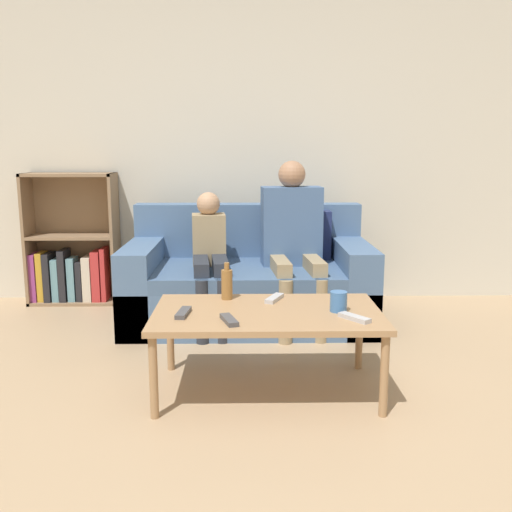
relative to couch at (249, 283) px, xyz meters
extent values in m
plane|color=tan|center=(0.01, -2.06, -0.27)|extent=(22.00, 22.00, 0.00)
cube|color=beige|center=(0.01, 0.69, 1.03)|extent=(12.00, 0.06, 2.60)
cube|color=#4C6B93|center=(-0.01, -0.04, -0.12)|extent=(1.71, 0.94, 0.31)
cube|color=#466288|center=(-0.01, -0.13, 0.09)|extent=(1.27, 0.76, 0.10)
cube|color=#4C6B93|center=(-0.01, 0.34, 0.34)|extent=(1.71, 0.18, 0.40)
cube|color=#4C6B93|center=(-0.75, -0.04, 0.01)|extent=(0.22, 0.94, 0.57)
cube|color=#4C6B93|center=(0.74, -0.04, 0.01)|extent=(0.22, 0.94, 0.57)
cube|color=navy|center=(0.43, 0.19, 0.32)|extent=(0.36, 0.12, 0.36)
cube|color=#8E7051|center=(-1.75, 0.51, 0.25)|extent=(0.02, 0.28, 1.04)
cube|color=#8E7051|center=(-1.06, 0.51, 0.25)|extent=(0.02, 0.28, 1.04)
cube|color=#8E7051|center=(-1.40, 0.64, 0.25)|extent=(0.70, 0.02, 1.04)
cube|color=#8E7051|center=(-1.40, 0.51, -0.26)|extent=(0.70, 0.28, 0.02)
cube|color=#8E7051|center=(-1.40, 0.51, 0.27)|extent=(0.66, 0.28, 0.02)
cube|color=#8E7051|center=(-1.40, 0.51, 0.75)|extent=(0.70, 0.28, 0.02)
cube|color=#993D84|center=(-1.71, 0.50, -0.06)|extent=(0.05, 0.20, 0.38)
cube|color=gold|center=(-1.66, 0.49, -0.05)|extent=(0.05, 0.17, 0.39)
cube|color=#232328|center=(-1.60, 0.50, -0.06)|extent=(0.05, 0.22, 0.38)
cube|color=#6699A8|center=(-1.54, 0.50, -0.08)|extent=(0.05, 0.17, 0.34)
cube|color=#232328|center=(-1.48, 0.50, -0.04)|extent=(0.05, 0.20, 0.41)
cube|color=#6699A8|center=(-1.41, 0.49, -0.08)|extent=(0.06, 0.16, 0.35)
cube|color=#232328|center=(-1.35, 0.50, -0.09)|extent=(0.04, 0.17, 0.32)
cube|color=beige|center=(-1.29, 0.50, -0.07)|extent=(0.07, 0.19, 0.36)
cube|color=red|center=(-1.21, 0.50, -0.05)|extent=(0.06, 0.19, 0.40)
cube|color=red|center=(-1.16, 0.50, -0.04)|extent=(0.04, 0.18, 0.43)
cylinder|color=#A87F56|center=(-0.45, -1.53, -0.07)|extent=(0.04, 0.04, 0.40)
cylinder|color=#A87F56|center=(0.62, -1.53, -0.07)|extent=(0.04, 0.04, 0.40)
cylinder|color=#A87F56|center=(-0.45, -0.94, -0.07)|extent=(0.04, 0.04, 0.40)
cylinder|color=#A87F56|center=(0.62, -0.94, -0.07)|extent=(0.04, 0.04, 0.40)
cube|color=#A87F56|center=(0.08, -1.23, 0.14)|extent=(1.14, 0.67, 0.03)
cylinder|color=#9E8966|center=(0.23, -0.51, -0.07)|extent=(0.10, 0.10, 0.41)
cylinder|color=#9E8966|center=(0.46, -0.49, -0.07)|extent=(0.10, 0.10, 0.41)
cube|color=#9E8966|center=(0.21, -0.26, 0.19)|extent=(0.14, 0.43, 0.09)
cube|color=#9E8966|center=(0.44, -0.24, 0.19)|extent=(0.14, 0.43, 0.09)
cube|color=#476693|center=(0.30, 0.00, 0.42)|extent=(0.43, 0.24, 0.55)
sphere|color=#A87A5B|center=(0.30, 0.00, 0.78)|extent=(0.19, 0.19, 0.19)
cylinder|color=#282D38|center=(-0.30, -0.49, -0.07)|extent=(0.10, 0.10, 0.41)
cylinder|color=#282D38|center=(-0.17, -0.48, -0.07)|extent=(0.10, 0.10, 0.41)
cube|color=#282D38|center=(-0.32, -0.25, 0.19)|extent=(0.14, 0.43, 0.09)
cube|color=#282D38|center=(-0.20, -0.24, 0.19)|extent=(0.14, 0.43, 0.09)
cube|color=#9E8966|center=(-0.29, 0.01, 0.32)|extent=(0.25, 0.22, 0.36)
sphere|color=tan|center=(-0.29, 0.01, 0.57)|extent=(0.16, 0.16, 0.16)
cylinder|color=#3D70B2|center=(0.44, -1.25, 0.20)|extent=(0.09, 0.09, 0.10)
cube|color=#B7B7BC|center=(0.13, -1.04, 0.17)|extent=(0.11, 0.17, 0.02)
cube|color=#47474C|center=(-0.33, -1.30, 0.17)|extent=(0.07, 0.17, 0.02)
cube|color=#47474C|center=(-0.10, -1.42, 0.17)|extent=(0.10, 0.18, 0.02)
cube|color=#B7B7BC|center=(0.49, -1.40, 0.17)|extent=(0.14, 0.16, 0.02)
cylinder|color=olive|center=(-0.12, -1.01, 0.23)|extent=(0.06, 0.06, 0.16)
cylinder|color=olive|center=(-0.12, -1.01, 0.34)|extent=(0.03, 0.03, 0.04)
camera|label=1|loc=(-0.02, -4.00, 0.96)|focal=40.00mm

